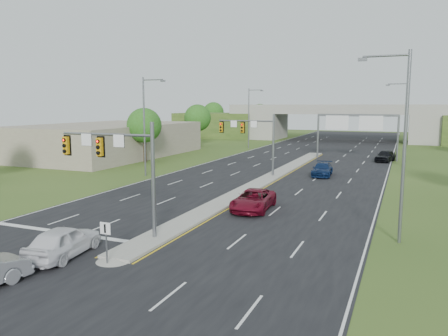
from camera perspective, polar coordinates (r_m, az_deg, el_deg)
ground at (r=26.74m, az=-9.04°, el=-9.21°), size 240.00×240.00×0.00m
road at (r=58.78m, az=9.13°, el=0.33°), size 24.00×160.00×0.02m
median at (r=47.31m, az=5.71°, el=-1.39°), size 2.00×54.00×0.16m
median_nose at (r=23.58m, az=-14.25°, el=-11.52°), size 2.00×2.00×0.16m
lane_markings at (r=53.10m, az=6.95°, el=-0.45°), size 23.72×160.00×0.01m
signal_mast_near at (r=26.93m, az=-13.46°, el=1.09°), size 6.62×0.60×7.00m
signal_mast_far at (r=49.28m, az=3.92°, el=4.43°), size 6.62×0.60×7.00m
keep_right_sign at (r=22.75m, az=-15.18°, el=-8.53°), size 0.60×0.13×2.20m
sign_gantry at (r=66.98m, az=16.84°, el=5.53°), size 11.58×0.44×6.67m
overpass at (r=102.64m, az=15.12°, el=5.47°), size 80.00×14.00×8.10m
lightpole_l_mid at (r=49.57m, az=-10.19°, el=5.94°), size 2.85×0.25×11.00m
lightpole_l_far at (r=81.23m, az=3.38°, el=6.89°), size 2.85×0.25×11.00m
lightpole_r_near at (r=26.71m, az=22.14°, el=3.62°), size 2.85×0.25×11.00m
lightpole_r_far at (r=61.68m, az=22.54°, el=5.86°), size 2.85×0.25×11.00m
tree_l_near at (r=61.64m, az=-10.38°, el=5.49°), size 4.80×4.80×7.60m
tree_l_mid at (r=85.38m, az=-3.46°, el=6.55°), size 5.20×5.20×8.12m
tree_back_a at (r=126.63m, az=-1.38°, el=7.24°), size 6.00×6.00×8.85m
tree_back_b at (r=121.61m, az=4.70°, el=7.03°), size 5.60×5.60×8.32m
commercial_building at (r=71.65m, az=-14.88°, el=3.56°), size 18.00×30.00×5.00m
car_white at (r=24.79m, az=-20.25°, el=-8.96°), size 2.60×5.12×1.67m
car_far_a at (r=33.41m, az=3.85°, el=-4.19°), size 2.90×5.72×1.55m
car_far_b at (r=50.64m, az=12.72°, el=-0.17°), size 2.44×5.23×1.48m
car_far_c at (r=66.03m, az=20.32°, el=1.51°), size 2.98×5.15×1.65m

